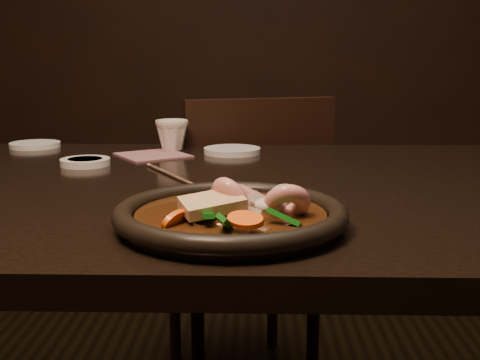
{
  "coord_description": "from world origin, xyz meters",
  "views": [
    {
      "loc": [
        0.07,
        -1.01,
        0.96
      ],
      "look_at": [
        0.05,
        -0.22,
        0.8
      ],
      "focal_mm": 45.0,
      "sensor_mm": 36.0,
      "label": 1
    }
  ],
  "objects_px": {
    "table": "(217,225)",
    "chair": "(247,238)",
    "plate": "(231,216)",
    "tea_cup": "(172,134)"
  },
  "relations": [
    {
      "from": "chair",
      "to": "tea_cup",
      "type": "distance_m",
      "value": 0.43
    },
    {
      "from": "plate",
      "to": "tea_cup",
      "type": "relative_size",
      "value": 3.93
    },
    {
      "from": "table",
      "to": "tea_cup",
      "type": "xyz_separation_m",
      "value": [
        -0.12,
        0.35,
        0.11
      ]
    },
    {
      "from": "table",
      "to": "chair",
      "type": "relative_size",
      "value": 1.86
    },
    {
      "from": "plate",
      "to": "tea_cup",
      "type": "xyz_separation_m",
      "value": [
        -0.16,
        0.63,
        0.02
      ]
    },
    {
      "from": "plate",
      "to": "tea_cup",
      "type": "distance_m",
      "value": 0.65
    },
    {
      "from": "table",
      "to": "plate",
      "type": "xyz_separation_m",
      "value": [
        0.04,
        -0.28,
        0.09
      ]
    },
    {
      "from": "chair",
      "to": "plate",
      "type": "bearing_deg",
      "value": 71.13
    },
    {
      "from": "table",
      "to": "tea_cup",
      "type": "relative_size",
      "value": 21.17
    },
    {
      "from": "table",
      "to": "chair",
      "type": "distance_m",
      "value": 0.62
    }
  ]
}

